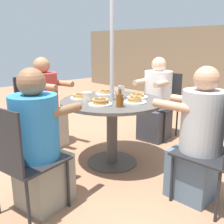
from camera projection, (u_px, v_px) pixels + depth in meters
ground_plane at (112, 162)px, 2.94m from camera, size 12.00×12.00×0.00m
patio_table at (112, 114)px, 2.80m from camera, size 1.08×1.08×0.71m
umbrella_pole at (112, 48)px, 2.62m from camera, size 0.04×0.04×2.49m
patio_chair_north at (162, 101)px, 3.69m from camera, size 0.52×0.52×0.89m
diner_north at (156, 103)px, 3.56m from camera, size 0.44×0.56×1.12m
patio_chair_east at (36, 106)px, 3.39m from camera, size 0.56×0.56×0.89m
diner_east at (46, 107)px, 3.30m from camera, size 0.57×0.47×1.13m
patio_chair_south at (20, 156)px, 1.90m from camera, size 0.54×0.54×0.89m
diner_south at (39, 147)px, 2.04m from camera, size 0.45×0.55×1.13m
patio_chair_west at (219, 148)px, 2.03m from camera, size 0.48×0.48×0.89m
diner_west at (198, 141)px, 2.15m from camera, size 0.55×0.37×1.13m
pancake_plate_a at (105, 93)px, 3.06m from camera, size 0.23×0.23×0.05m
pancake_plate_b at (100, 102)px, 2.53m from camera, size 0.23×0.23×0.07m
pancake_plate_c at (135, 101)px, 2.62m from camera, size 0.23×0.23×0.07m
pancake_plate_d at (81, 97)px, 2.82m from camera, size 0.23×0.23×0.06m
pancake_plate_e at (137, 96)px, 2.86m from camera, size 0.23×0.23×0.05m
syrup_bottle at (120, 100)px, 2.45m from camera, size 0.09×0.07×0.17m
coffee_cup at (87, 97)px, 2.63m from camera, size 0.09×0.09×0.11m
drinking_glass_a at (121, 92)px, 2.84m from camera, size 0.07×0.07×0.13m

